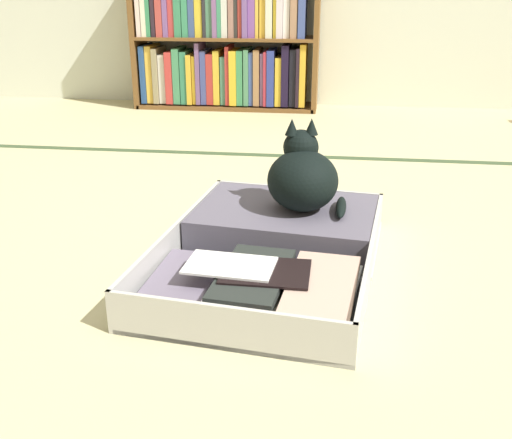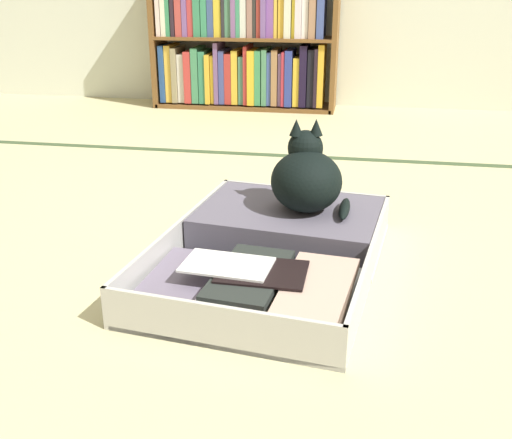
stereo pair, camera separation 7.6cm
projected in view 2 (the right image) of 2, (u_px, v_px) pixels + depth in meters
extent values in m
plane|color=#C0B886|center=(282.00, 263.00, 1.79)|extent=(10.00, 10.00, 0.00)
cube|color=#394C2E|center=(315.00, 157.00, 2.83)|extent=(4.80, 0.05, 0.00)
cube|color=brown|center=(158.00, 36.00, 3.85)|extent=(0.03, 0.28, 0.87)
cube|color=brown|center=(335.00, 39.00, 3.67)|extent=(0.03, 0.28, 0.87)
cube|color=brown|center=(245.00, 105.00, 3.92)|extent=(1.13, 0.28, 0.02)
cube|color=brown|center=(245.00, 38.00, 3.76)|extent=(1.10, 0.28, 0.02)
cube|color=navy|center=(167.00, 72.00, 3.92)|extent=(0.03, 0.23, 0.35)
cube|color=gold|center=(173.00, 72.00, 3.93)|extent=(0.04, 0.23, 0.35)
cube|color=gray|center=(179.00, 74.00, 3.91)|extent=(0.03, 0.23, 0.34)
cube|color=beige|center=(185.00, 76.00, 3.93)|extent=(0.04, 0.23, 0.30)
cube|color=#C13835|center=(192.00, 76.00, 3.90)|extent=(0.04, 0.23, 0.32)
cube|color=#41895D|center=(199.00, 74.00, 3.89)|extent=(0.04, 0.23, 0.34)
cube|color=#337C59|center=(206.00, 76.00, 3.89)|extent=(0.04, 0.23, 0.32)
cube|color=gold|center=(211.00, 77.00, 3.88)|extent=(0.03, 0.23, 0.30)
cube|color=gold|center=(216.00, 78.00, 3.89)|extent=(0.02, 0.23, 0.30)
cube|color=slate|center=(220.00, 72.00, 3.86)|extent=(0.03, 0.23, 0.38)
cube|color=#3E4887|center=(225.00, 76.00, 3.87)|extent=(0.03, 0.23, 0.33)
cube|color=#AF312D|center=(231.00, 77.00, 3.87)|extent=(0.04, 0.23, 0.31)
cube|color=gold|center=(238.00, 76.00, 3.86)|extent=(0.04, 0.23, 0.33)
cube|color=#44755D|center=(244.00, 79.00, 3.87)|extent=(0.03, 0.23, 0.29)
cube|color=#B33330|center=(248.00, 74.00, 3.84)|extent=(0.02, 0.23, 0.36)
cube|color=gold|center=(253.00, 76.00, 3.83)|extent=(0.04, 0.23, 0.33)
cube|color=#3B8A58|center=(260.00, 76.00, 3.83)|extent=(0.04, 0.23, 0.33)
cube|color=#4B8860|center=(266.00, 76.00, 3.82)|extent=(0.03, 0.23, 0.34)
cube|color=#3F5294|center=(271.00, 77.00, 3.83)|extent=(0.03, 0.23, 0.32)
cube|color=#A2744A|center=(276.00, 76.00, 3.82)|extent=(0.04, 0.23, 0.34)
cube|color=slate|center=(282.00, 78.00, 3.82)|extent=(0.02, 0.23, 0.32)
cube|color=#B02E3E|center=(285.00, 77.00, 3.80)|extent=(0.02, 0.23, 0.33)
cube|color=#2D3B8D|center=(290.00, 77.00, 3.79)|extent=(0.04, 0.23, 0.34)
cube|color=gold|center=(298.00, 80.00, 3.80)|extent=(0.04, 0.23, 0.29)
cube|color=black|center=(304.00, 75.00, 3.78)|extent=(0.04, 0.23, 0.37)
cube|color=black|center=(312.00, 77.00, 3.78)|extent=(0.04, 0.23, 0.34)
cube|color=black|center=(317.00, 76.00, 3.76)|extent=(0.02, 0.23, 0.35)
cube|color=gold|center=(322.00, 75.00, 3.76)|extent=(0.04, 0.23, 0.37)
cube|color=beige|center=(162.00, 6.00, 3.77)|extent=(0.03, 0.23, 0.35)
cube|color=silver|center=(168.00, 9.00, 3.77)|extent=(0.03, 0.23, 0.31)
cube|color=#388659|center=(172.00, 6.00, 3.76)|extent=(0.03, 0.23, 0.35)
cube|color=#2B1E28|center=(177.00, 7.00, 3.76)|extent=(0.02, 0.23, 0.34)
cube|color=#B6423E|center=(183.00, 7.00, 3.75)|extent=(0.04, 0.23, 0.33)
cube|color=#765191|center=(189.00, 11.00, 3.75)|extent=(0.03, 0.23, 0.29)
cube|color=#B63A3A|center=(195.00, 10.00, 3.76)|extent=(0.04, 0.23, 0.30)
cube|color=#37825B|center=(201.00, 10.00, 3.74)|extent=(0.04, 0.23, 0.31)
cube|color=#378A61|center=(208.00, 9.00, 3.74)|extent=(0.04, 0.23, 0.32)
cube|color=#3A4F84|center=(214.00, 8.00, 3.73)|extent=(0.04, 0.23, 0.33)
cube|color=gold|center=(221.00, 9.00, 3.73)|extent=(0.04, 0.23, 0.31)
cube|color=#28262A|center=(226.00, 6.00, 3.71)|extent=(0.02, 0.23, 0.35)
cube|color=#46785A|center=(231.00, 9.00, 3.71)|extent=(0.04, 0.23, 0.32)
cube|color=slate|center=(236.00, 8.00, 3.70)|extent=(0.03, 0.23, 0.33)
cube|color=#3B8963|center=(241.00, 10.00, 3.70)|extent=(0.02, 0.23, 0.31)
cube|color=silver|center=(246.00, 7.00, 3.69)|extent=(0.04, 0.23, 0.34)
cube|color=#9A6E62|center=(253.00, 5.00, 3.68)|extent=(0.03, 0.23, 0.36)
cube|color=#2B2926|center=(257.00, 11.00, 3.69)|extent=(0.02, 0.23, 0.30)
cube|color=#AC372F|center=(261.00, 7.00, 3.68)|extent=(0.02, 0.23, 0.35)
cube|color=#735294|center=(266.00, 11.00, 3.67)|extent=(0.03, 0.23, 0.30)
cube|color=#7D4D98|center=(273.00, 6.00, 3.67)|extent=(0.04, 0.23, 0.35)
cube|color=gold|center=(278.00, 7.00, 3.67)|extent=(0.02, 0.23, 0.35)
cube|color=gold|center=(283.00, 6.00, 3.66)|extent=(0.03, 0.23, 0.36)
cube|color=beige|center=(290.00, 5.00, 3.64)|extent=(0.04, 0.23, 0.38)
cube|color=gold|center=(296.00, 9.00, 3.65)|extent=(0.02, 0.23, 0.33)
cube|color=silver|center=(300.00, 6.00, 3.63)|extent=(0.04, 0.23, 0.36)
cube|color=silver|center=(307.00, 5.00, 3.63)|extent=(0.04, 0.23, 0.38)
cube|color=#A4785A|center=(314.00, 7.00, 3.62)|extent=(0.04, 0.23, 0.35)
cube|color=#3F4F91|center=(322.00, 8.00, 3.61)|extent=(0.04, 0.23, 0.34)
cube|color=#BAB9B3|center=(247.00, 303.00, 1.55)|extent=(0.63, 0.49, 0.01)
cube|color=#BAB9B3|center=(218.00, 327.00, 1.35)|extent=(0.58, 0.09, 0.11)
cube|color=#BAB9B3|center=(146.00, 271.00, 1.61)|extent=(0.07, 0.42, 0.11)
cube|color=#BAB9B3|center=(359.00, 303.00, 1.46)|extent=(0.07, 0.42, 0.11)
cube|color=#505458|center=(247.00, 300.00, 1.55)|extent=(0.60, 0.47, 0.01)
cube|color=#BAB9B3|center=(288.00, 240.00, 1.93)|extent=(0.63, 0.49, 0.01)
cube|color=#BAB9B3|center=(303.00, 203.00, 2.09)|extent=(0.58, 0.09, 0.11)
cube|color=#BAB9B3|center=(205.00, 215.00, 1.99)|extent=(0.07, 0.42, 0.11)
cube|color=#BAB9B3|center=(379.00, 236.00, 1.83)|extent=(0.07, 0.42, 0.11)
cube|color=#505458|center=(288.00, 237.00, 1.92)|extent=(0.60, 0.47, 0.01)
cylinder|color=black|center=(270.00, 264.00, 1.74)|extent=(0.56, 0.09, 0.02)
cube|color=#3C5275|center=(181.00, 286.00, 1.59)|extent=(0.21, 0.34, 0.02)
cube|color=slate|center=(182.00, 277.00, 1.60)|extent=(0.19, 0.31, 0.02)
cube|color=#3A4178|center=(246.00, 298.00, 1.54)|extent=(0.21, 0.32, 0.02)
cube|color=#A9AB94|center=(249.00, 291.00, 1.54)|extent=(0.20, 0.37, 0.02)
cube|color=silver|center=(243.00, 285.00, 1.53)|extent=(0.20, 0.32, 0.02)
cube|color=#242926|center=(249.00, 275.00, 1.53)|extent=(0.20, 0.33, 0.02)
cube|color=tan|center=(315.00, 305.00, 1.50)|extent=(0.19, 0.36, 0.02)
cube|color=black|center=(316.00, 299.00, 1.50)|extent=(0.21, 0.33, 0.02)
cube|color=silver|center=(317.00, 295.00, 1.48)|extent=(0.21, 0.35, 0.02)
cube|color=tan|center=(317.00, 288.00, 1.47)|extent=(0.20, 0.36, 0.02)
cube|color=white|center=(227.00, 265.00, 1.54)|extent=(0.24, 0.16, 0.01)
cube|color=black|center=(262.00, 272.00, 1.52)|extent=(0.22, 0.16, 0.01)
cube|color=#595462|center=(288.00, 223.00, 1.91)|extent=(0.59, 0.46, 0.10)
cylinder|color=black|center=(258.00, 200.00, 2.13)|extent=(0.02, 0.02, 0.10)
cylinder|color=black|center=(349.00, 210.00, 2.04)|extent=(0.02, 0.02, 0.10)
cube|color=green|center=(252.00, 344.00, 1.35)|extent=(0.03, 0.01, 0.02)
cube|color=yellow|center=(258.00, 335.00, 1.34)|extent=(0.03, 0.01, 0.02)
cube|color=red|center=(245.00, 319.00, 1.33)|extent=(0.04, 0.01, 0.03)
ellipsoid|color=black|center=(306.00, 181.00, 1.84)|extent=(0.26, 0.27, 0.19)
ellipsoid|color=black|center=(304.00, 188.00, 1.92)|extent=(0.17, 0.11, 0.10)
sphere|color=black|center=(305.00, 148.00, 1.85)|extent=(0.11, 0.11, 0.11)
cone|color=black|center=(316.00, 127.00, 1.83)|extent=(0.04, 0.04, 0.05)
cone|color=black|center=(296.00, 127.00, 1.82)|extent=(0.04, 0.04, 0.05)
sphere|color=yellow|center=(310.00, 142.00, 1.89)|extent=(0.02, 0.02, 0.02)
sphere|color=yellow|center=(297.00, 142.00, 1.89)|extent=(0.02, 0.02, 0.02)
ellipsoid|color=black|center=(345.00, 209.00, 1.84)|extent=(0.04, 0.17, 0.03)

